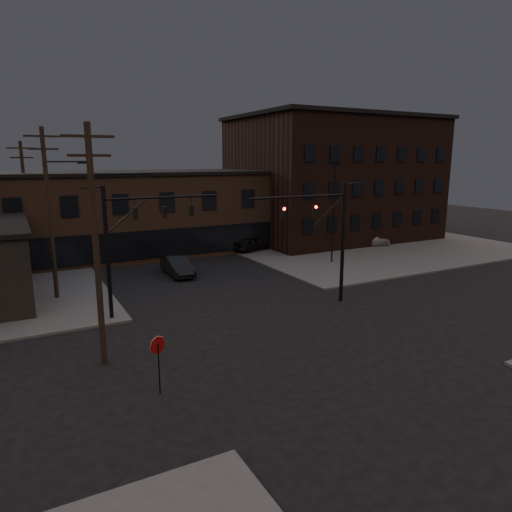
{
  "coord_description": "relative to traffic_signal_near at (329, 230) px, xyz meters",
  "views": [
    {
      "loc": [
        -12.63,
        -19.02,
        9.42
      ],
      "look_at": [
        0.58,
        5.66,
        3.5
      ],
      "focal_mm": 32.0,
      "sensor_mm": 36.0,
      "label": 1
    }
  ],
  "objects": [
    {
      "name": "stop_sign",
      "position": [
        -13.36,
        -6.49,
        -3.09
      ],
      "size": [
        0.72,
        0.33,
        2.48
      ],
      "color": "black",
      "rests_on": "ground"
    },
    {
      "name": "utility_pole_near",
      "position": [
        -14.79,
        -2.5,
        0.94
      ],
      "size": [
        3.7,
        0.28,
        11.0
      ],
      "color": "black",
      "rests_on": "ground"
    },
    {
      "name": "utility_pole_mid",
      "position": [
        -15.79,
        9.5,
        1.19
      ],
      "size": [
        3.7,
        0.28,
        11.5
      ],
      "color": "black",
      "rests_on": "ground"
    },
    {
      "name": "sidewalk_ne",
      "position": [
        16.64,
        17.5,
        -4.86
      ],
      "size": [
        30.0,
        30.0,
        0.15
      ],
      "primitive_type": "cube",
      "color": "#474744",
      "rests_on": "ground"
    },
    {
      "name": "traffic_signal_near",
      "position": [
        0.0,
        0.0,
        0.0
      ],
      "size": [
        7.12,
        0.24,
        8.0
      ],
      "color": "black",
      "rests_on": "ground"
    },
    {
      "name": "building_right",
      "position": [
        16.64,
        21.5,
        2.07
      ],
      "size": [
        22.0,
        16.0,
        14.0
      ],
      "primitive_type": "cube",
      "color": "black",
      "rests_on": "ground"
    },
    {
      "name": "parked_car_lot_b",
      "position": [
        16.63,
        14.15,
        -4.18
      ],
      "size": [
        4.51,
        3.01,
        1.21
      ],
      "primitive_type": "imported",
      "rotation": [
        0.0,
        0.0,
        1.23
      ],
      "color": "#A4A3A5",
      "rests_on": "sidewalk_ne"
    },
    {
      "name": "traffic_signal_far",
      "position": [
        -12.07,
        3.5,
        0.08
      ],
      "size": [
        7.12,
        0.24,
        8.0
      ],
      "color": "black",
      "rests_on": "ground"
    },
    {
      "name": "utility_pole_far",
      "position": [
        -16.86,
        21.5,
        0.85
      ],
      "size": [
        2.2,
        0.28,
        11.0
      ],
      "color": "black",
      "rests_on": "ground"
    },
    {
      "name": "lot_light_b",
      "position": [
        13.64,
        14.5,
        0.58
      ],
      "size": [
        1.5,
        0.28,
        9.14
      ],
      "color": "black",
      "rests_on": "ground"
    },
    {
      "name": "parked_car_lot_a",
      "position": [
        3.64,
        17.76,
        -4.01
      ],
      "size": [
        4.85,
        3.1,
        1.54
      ],
      "primitive_type": "imported",
      "rotation": [
        0.0,
        0.0,
        1.88
      ],
      "color": "black",
      "rests_on": "sidewalk_ne"
    },
    {
      "name": "lot_light_a",
      "position": [
        7.64,
        9.5,
        0.58
      ],
      "size": [
        1.5,
        0.28,
        9.14
      ],
      "color": "black",
      "rests_on": "ground"
    },
    {
      "name": "ground",
      "position": [
        -5.36,
        -4.5,
        -4.93
      ],
      "size": [
        140.0,
        140.0,
        0.0
      ],
      "primitive_type": "plane",
      "color": "black",
      "rests_on": "ground"
    },
    {
      "name": "building_row",
      "position": [
        -5.36,
        23.5,
        -0.93
      ],
      "size": [
        40.0,
        12.0,
        8.0
      ],
      "primitive_type": "cube",
      "color": "brown",
      "rests_on": "ground"
    },
    {
      "name": "car_crossing",
      "position": [
        -6.37,
        12.03,
        -4.14
      ],
      "size": [
        1.72,
        4.8,
        1.58
      ],
      "primitive_type": "imported",
      "rotation": [
        0.0,
        0.0,
        -0.01
      ],
      "color": "black",
      "rests_on": "ground"
    }
  ]
}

